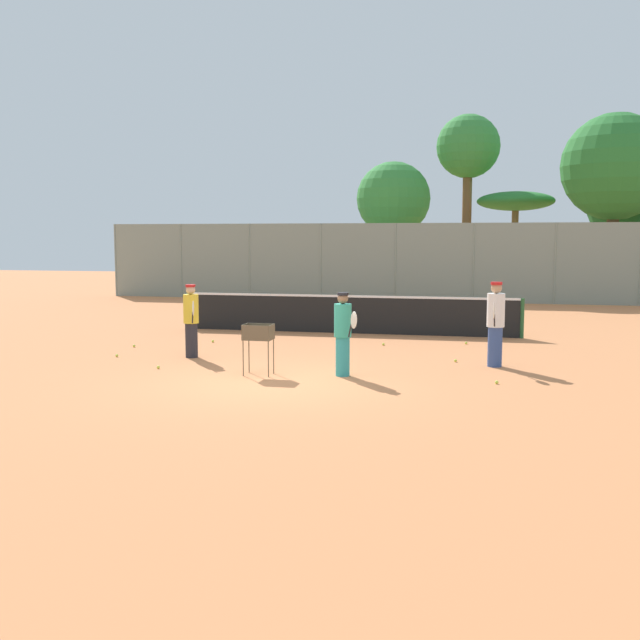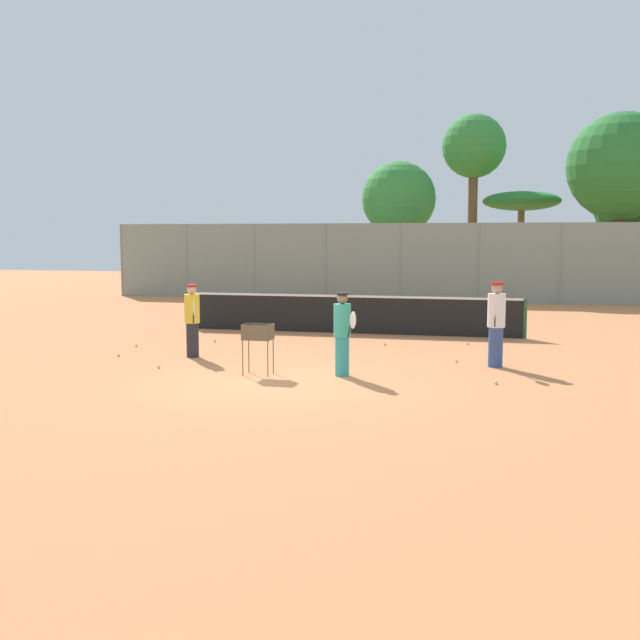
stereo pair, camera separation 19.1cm
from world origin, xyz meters
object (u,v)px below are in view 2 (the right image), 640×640
(tennis_net, at_px, (350,313))
(parked_car, at_px, (325,281))
(player_red_cap, at_px, (496,323))
(player_yellow_shirt, at_px, (192,320))
(player_white_outfit, at_px, (342,333))
(ball_cart, at_px, (258,336))

(tennis_net, distance_m, parked_car, 13.44)
(player_red_cap, distance_m, player_yellow_shirt, 6.63)
(player_white_outfit, distance_m, parked_car, 19.89)
(player_red_cap, relative_size, ball_cart, 1.77)
(player_red_cap, bearing_deg, player_white_outfit, -54.69)
(player_yellow_shirt, bearing_deg, tennis_net, 123.96)
(player_red_cap, xyz_separation_m, player_yellow_shirt, (-6.63, -0.29, -0.07))
(player_white_outfit, bearing_deg, parked_car, 159.82)
(tennis_net, xyz_separation_m, player_white_outfit, (1.12, -6.37, 0.29))
(ball_cart, bearing_deg, tennis_net, 85.62)
(tennis_net, bearing_deg, player_yellow_shirt, -118.03)
(player_white_outfit, relative_size, player_red_cap, 0.92)
(tennis_net, relative_size, player_yellow_shirt, 5.84)
(player_yellow_shirt, relative_size, parked_car, 0.39)
(player_red_cap, xyz_separation_m, ball_cart, (-4.51, -1.99, -0.15))
(tennis_net, bearing_deg, player_red_cap, -49.16)
(player_white_outfit, relative_size, parked_car, 0.39)
(player_red_cap, height_order, ball_cart, player_red_cap)
(tennis_net, xyz_separation_m, player_yellow_shirt, (-2.62, -4.92, 0.29))
(player_yellow_shirt, xyz_separation_m, parked_car, (-1.11, 17.84, -0.19))
(ball_cart, bearing_deg, parked_car, 99.37)
(player_white_outfit, xyz_separation_m, ball_cart, (-1.63, -0.25, -0.08))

